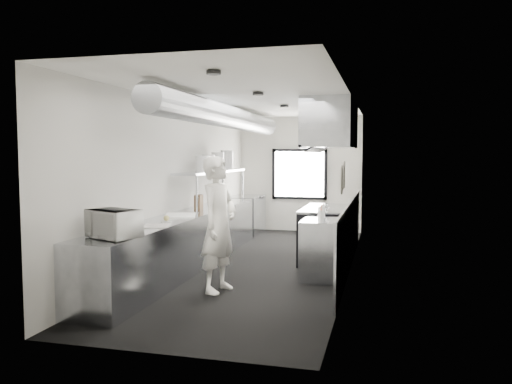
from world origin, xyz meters
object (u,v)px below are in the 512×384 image
Objects in this scene: plate_stack_a at (202,164)px; plate_stack_b at (208,163)px; squeeze_bottle_e at (323,211)px; line_cook at (219,224)px; plate_stack_d at (227,160)px; squeeze_bottle_b at (321,215)px; knife_block at (199,202)px; range at (327,234)px; bottle_station at (324,249)px; squeeze_bottle_d at (320,213)px; pass_shelf at (213,172)px; cutting_board at (180,215)px; microwave at (114,224)px; deli_tub_b at (120,227)px; deli_tub_a at (115,227)px; plate_stack_c at (218,161)px; prep_counter at (187,241)px; far_work_table at (246,215)px; exhaust_hood at (331,125)px; small_plate at (166,221)px; squeeze_bottle_a at (321,216)px.

plate_stack_b is at bearing 91.12° from plate_stack_a.
squeeze_bottle_e is at bearing -18.82° from plate_stack_a.
line_cook is 3.82m from plate_stack_d.
squeeze_bottle_b is at bearing -41.84° from line_cook.
line_cook reaches higher than knife_block.
range reaches higher than bottle_station.
squeeze_bottle_d is at bearing -33.13° from line_cook.
cutting_board is at bearing -88.31° from pass_shelf.
plate_stack_a is (-2.23, -0.30, 1.25)m from range.
squeeze_bottle_b reaches higher than range.
microwave is 0.88× the size of cutting_board.
knife_block is (0.03, 2.77, 0.07)m from deli_tub_b.
plate_stack_c is at bearing 88.33° from deli_tub_a.
range is 10.97× the size of deli_tub_b.
plate_stack_d is at bearing 132.58° from bottle_station.
prep_counter is at bearing 84.95° from deli_tub_a.
knife_block is (-2.39, 1.02, 0.58)m from bottle_station.
far_work_table is at bearing 90.00° from prep_counter.
exhaust_hood is 12.56× the size of squeeze_bottle_d.
cutting_board is at bearing 96.75° from small_plate.
pass_shelf is at bearing 89.91° from plate_stack_a.
knife_block is at bearing 114.49° from microwave.
cutting_board reaches higher than small_plate.
prep_counter is at bearing 95.54° from small_plate.
line_cook reaches higher than squeeze_bottle_e.
deli_tub_a is (-0.17, -5.68, 0.50)m from far_work_table.
squeeze_bottle_a is at bearing -44.57° from plate_stack_c.
squeeze_bottle_d is at bearing 99.79° from squeeze_bottle_a.
exhaust_hood is at bearing 90.83° from squeeze_bottle_b.
microwave is 3.21× the size of small_plate.
deli_tub_b is at bearing -91.28° from plate_stack_d.
range is 4.27m from microwave.
squeeze_bottle_e is (0.03, 0.18, 0.01)m from squeeze_bottle_d.
microwave is 1.40× the size of plate_stack_d.
knife_block is 1.69m from plate_stack_d.
cutting_board is 3.60× the size of squeeze_bottle_d.
bottle_station is 3.09m from deli_tub_a.
squeeze_bottle_a is (2.19, 0.52, 0.08)m from small_plate.
squeeze_bottle_d is at bearing 5.66° from cutting_board.
squeeze_bottle_e is at bearing 41.12° from deli_tub_b.
far_work_table is 4.73m from small_plate.
squeeze_bottle_a is at bearing 31.32° from deli_tub_a.
deli_tub_b reaches higher than cutting_board.
microwave is 3.37m from squeeze_bottle_e.
exhaust_hood is 5.53× the size of plate_stack_d.
plate_stack_d reaches higher than microwave.
plate_stack_d is at bearing 152.90° from range.
plate_stack_c is (-0.06, -1.86, 1.30)m from far_work_table.
line_cook is at bearing 32.35° from deli_tub_b.
plate_stack_c reaches higher than plate_stack_a.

